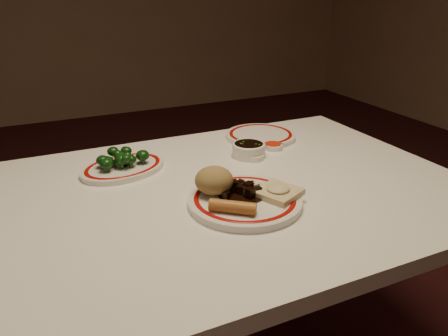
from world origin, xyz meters
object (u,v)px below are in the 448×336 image
at_px(rice_mound, 214,180).
at_px(soy_bowl, 249,150).
at_px(dining_table, 238,215).
at_px(fried_wonton, 278,192).
at_px(broccoli_pile, 120,158).
at_px(broccoli_plate, 123,168).
at_px(spring_roll, 233,207).
at_px(stirfry_heap, 243,190).
at_px(main_plate, 245,201).

bearing_deg(rice_mound, soy_bowl, 46.26).
relative_size(dining_table, fried_wonton, 9.31).
bearing_deg(rice_mound, broccoli_pile, 121.63).
bearing_deg(soy_bowl, broccoli_plate, 172.19).
bearing_deg(spring_roll, stirfry_heap, -2.46).
xyz_separation_m(rice_mound, broccoli_plate, (-0.16, 0.28, -0.04)).
bearing_deg(stirfry_heap, soy_bowl, 59.36).
xyz_separation_m(main_plate, rice_mound, (-0.06, 0.06, 0.04)).
distance_m(broccoli_pile, soy_bowl, 0.39).
xyz_separation_m(fried_wonton, broccoli_plate, (-0.30, 0.35, -0.02)).
height_order(stirfry_heap, broccoli_pile, broccoli_pile).
relative_size(spring_roll, broccoli_plate, 0.36).
distance_m(dining_table, stirfry_heap, 0.15).
height_order(spring_roll, fried_wonton, spring_roll).
bearing_deg(broccoli_pile, fried_wonton, -49.24).
distance_m(dining_table, fried_wonton, 0.18).
xyz_separation_m(main_plate, broccoli_plate, (-0.22, 0.33, -0.00)).
height_order(spring_roll, broccoli_plate, spring_roll).
height_order(rice_mound, soy_bowl, rice_mound).
relative_size(main_plate, fried_wonton, 2.76).
xyz_separation_m(broccoli_pile, soy_bowl, (0.38, -0.05, -0.02)).
xyz_separation_m(spring_roll, stirfry_heap, (0.06, 0.08, -0.01)).
bearing_deg(dining_table, broccoli_pile, 139.04).
distance_m(dining_table, rice_mound, 0.18).
distance_m(spring_roll, soy_bowl, 0.40).
bearing_deg(fried_wonton, soy_bowl, 75.29).
relative_size(stirfry_heap, broccoli_plate, 0.40).
bearing_deg(fried_wonton, spring_roll, -167.23).
xyz_separation_m(dining_table, spring_roll, (-0.09, -0.16, 0.12)).
bearing_deg(stirfry_heap, fried_wonton, -30.93).
distance_m(main_plate, broccoli_plate, 0.40).
relative_size(dining_table, spring_roll, 11.25).
bearing_deg(spring_roll, dining_table, 7.01).
relative_size(spring_roll, broccoli_pile, 0.72).
bearing_deg(broccoli_pile, spring_roll, -66.54).
bearing_deg(spring_roll, rice_mound, 36.59).
xyz_separation_m(spring_roll, broccoli_plate, (-0.16, 0.39, -0.02)).
xyz_separation_m(main_plate, spring_roll, (-0.06, -0.05, 0.02)).
height_order(spring_roll, stirfry_heap, same).
bearing_deg(fried_wonton, dining_table, 108.84).
bearing_deg(broccoli_plate, broccoli_pile, -175.17).
distance_m(fried_wonton, broccoli_plate, 0.46).
height_order(rice_mound, stirfry_heap, rice_mound).
bearing_deg(soy_bowl, broccoli_pile, 172.40).
xyz_separation_m(main_plate, broccoli_pile, (-0.23, 0.33, 0.03)).
height_order(main_plate, broccoli_plate, main_plate).
xyz_separation_m(spring_roll, fried_wonton, (0.14, 0.03, -0.00)).
bearing_deg(broccoli_plate, main_plate, -56.46).
bearing_deg(fried_wonton, stirfry_heap, 149.07).
bearing_deg(spring_roll, broccoli_pile, 61.42).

